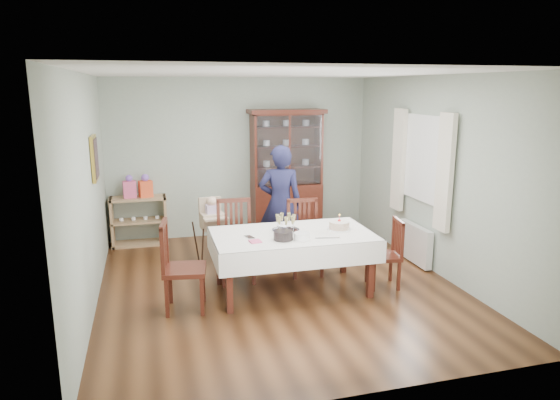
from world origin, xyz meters
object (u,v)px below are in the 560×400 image
object	(u,v)px
chair_far_right	(305,252)
gift_bag_orange	(146,187)
dining_table	(292,262)
chair_far_left	(236,257)
high_chair	(213,237)
gift_bag_pink	(130,188)
china_cabinet	(286,171)
champagne_tray	(286,226)
woman	(280,204)
chair_end_right	(384,267)
birthday_cake	(339,226)
sideboard	(139,221)
chair_end_left	(184,284)

from	to	relation	value
chair_far_right	gift_bag_orange	xyz separation A→B (m)	(-2.09, 1.92, 0.66)
dining_table	chair_far_left	distance (m)	0.83
chair_far_left	high_chair	size ratio (longest dim) A/B	1.08
dining_table	gift_bag_pink	bearing A→B (deg)	128.84
dining_table	chair_far_right	xyz separation A→B (m)	(0.35, 0.55, -0.08)
high_chair	china_cabinet	bearing A→B (deg)	31.63
champagne_tray	china_cabinet	bearing A→B (deg)	74.02
woman	gift_bag_orange	world-z (taller)	woman
chair_far_left	chair_end_right	size ratio (longest dim) A/B	1.21
chair_end_right	birthday_cake	xyz separation A→B (m)	(-0.57, 0.16, 0.55)
sideboard	chair_end_right	distance (m)	4.07
chair_far_right	chair_end_left	size ratio (longest dim) A/B	0.96
sideboard	gift_bag_pink	bearing A→B (deg)	-170.12
chair_far_left	woman	world-z (taller)	woman
sideboard	champagne_tray	distance (m)	3.03
china_cabinet	chair_end_left	xyz separation A→B (m)	(-1.99, -2.68, -0.81)
china_cabinet	high_chair	world-z (taller)	china_cabinet
china_cabinet	sideboard	bearing A→B (deg)	179.51
chair_far_left	chair_end_right	bearing A→B (deg)	-18.73
sideboard	chair_end_left	world-z (taller)	chair_end_left
china_cabinet	chair_end_right	world-z (taller)	china_cabinet
chair_end_left	chair_end_right	distance (m)	2.56
gift_bag_orange	chair_far_left	bearing A→B (deg)	-59.76
birthday_cake	dining_table	bearing A→B (deg)	179.72
dining_table	champagne_tray	size ratio (longest dim) A/B	5.75
china_cabinet	high_chair	size ratio (longest dim) A/B	2.18
chair_end_right	gift_bag_orange	xyz separation A→B (m)	(-2.94, 2.64, 0.70)
dining_table	gift_bag_orange	bearing A→B (deg)	125.17
chair_far_right	dining_table	bearing A→B (deg)	-117.77
dining_table	woman	bearing A→B (deg)	82.27
chair_end_right	gift_bag_orange	distance (m)	4.01
gift_bag_pink	gift_bag_orange	size ratio (longest dim) A/B	0.99
woman	gift_bag_orange	distance (m)	2.31
birthday_cake	china_cabinet	bearing A→B (deg)	89.99
chair_end_right	high_chair	bearing A→B (deg)	-117.06
dining_table	chair_end_right	bearing A→B (deg)	-8.02
chair_far_left	champagne_tray	world-z (taller)	chair_far_left
chair_end_right	gift_bag_pink	bearing A→B (deg)	-120.64
dining_table	chair_end_left	world-z (taller)	chair_end_left
champagne_tray	gift_bag_orange	bearing A→B (deg)	125.69
chair_far_left	chair_far_right	bearing A→B (deg)	3.20
chair_end_right	high_chair	xyz separation A→B (m)	(-2.02, 1.47, 0.12)
dining_table	sideboard	xyz separation A→B (m)	(-1.88, 2.50, 0.02)
chair_far_left	champagne_tray	size ratio (longest dim) A/B	3.07
chair_end_right	chair_far_right	bearing A→B (deg)	-121.35
sideboard	gift_bag_pink	world-z (taller)	gift_bag_pink
chair_far_left	sideboard	bearing A→B (deg)	125.61
dining_table	high_chair	world-z (taller)	high_chair
champagne_tray	woman	bearing A→B (deg)	78.58
chair_far_right	woman	distance (m)	0.85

